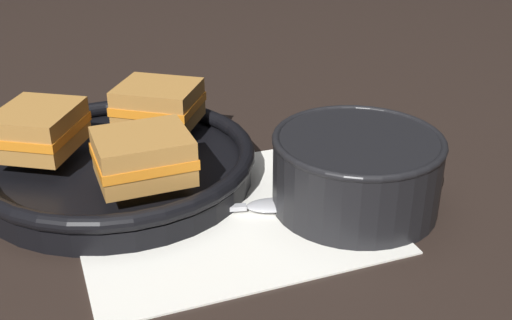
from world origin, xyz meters
name	(u,v)px	position (x,y,z in m)	size (l,w,h in m)	color
ground_plane	(226,197)	(0.00, 0.00, 0.00)	(4.00, 4.00, 0.00)	black
napkin	(227,215)	(-0.02, -0.04, 0.00)	(0.33, 0.29, 0.00)	white
soup_bowl	(356,168)	(0.11, -0.08, 0.05)	(0.17, 0.17, 0.08)	black
spoon	(250,207)	(0.01, -0.04, 0.01)	(0.16, 0.08, 0.01)	#B7B7BC
skillet	(118,164)	(-0.09, 0.09, 0.02)	(0.30, 0.30, 0.04)	black
sandwich_near_left	(39,129)	(-0.16, 0.12, 0.06)	(0.12, 0.12, 0.05)	#B27A38
sandwich_near_right	(143,156)	(-0.08, 0.01, 0.06)	(0.10, 0.09, 0.05)	#B27A38
sandwich_far_left	(158,104)	(-0.02, 0.13, 0.06)	(0.12, 0.12, 0.05)	#B27A38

